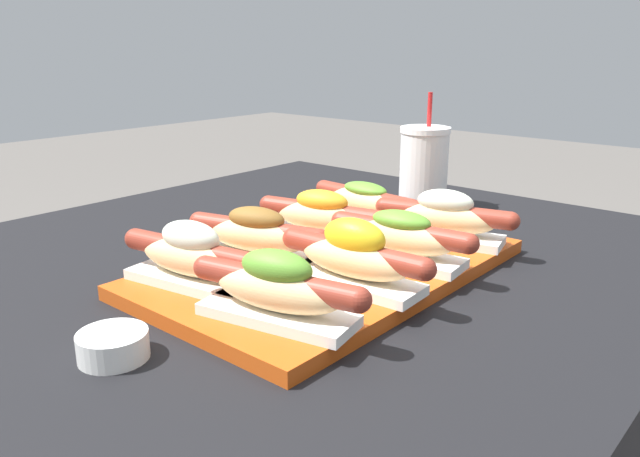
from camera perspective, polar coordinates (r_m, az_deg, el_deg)
serving_tray at (r=0.81m, az=1.07°, el=-3.56°), size 0.49×0.30×0.02m
hot_dog_0 at (r=0.63m, az=-3.95°, el=-5.50°), size 0.09×0.20×0.08m
hot_dog_1 at (r=0.72m, az=3.13°, el=-2.60°), size 0.07×0.21×0.08m
hot_dog_2 at (r=0.80m, az=7.39°, el=-0.79°), size 0.08×0.21×0.07m
hot_dog_3 at (r=0.90m, az=11.30°, el=0.99°), size 0.10×0.20×0.08m
hot_dog_4 at (r=0.74m, az=-11.66°, el=-2.48°), size 0.09×0.21×0.08m
hot_dog_5 at (r=0.81m, az=-5.80°, el=-0.61°), size 0.10×0.20×0.07m
hot_dog_6 at (r=0.89m, az=0.17°, el=1.12°), size 0.09×0.20×0.07m
hot_dog_7 at (r=0.98m, az=4.13°, el=2.40°), size 0.07×0.21×0.06m
sauce_bowl at (r=0.63m, az=-18.41°, el=-9.98°), size 0.07×0.07×0.03m
drink_cup at (r=1.14m, az=9.44°, el=5.53°), size 0.09×0.09×0.21m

